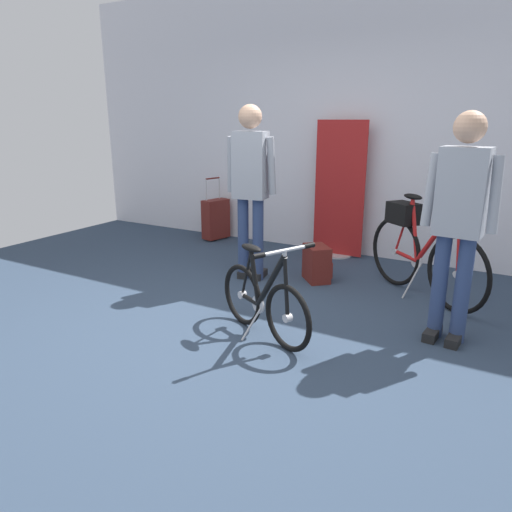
% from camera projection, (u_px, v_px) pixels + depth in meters
% --- Properties ---
extents(ground_plane, '(7.62, 7.62, 0.00)m').
position_uv_depth(ground_plane, '(220.00, 333.00, 3.67)').
color(ground_plane, '#2D3D51').
extents(back_wall, '(7.62, 0.10, 3.15)m').
position_uv_depth(back_wall, '(349.00, 119.00, 5.49)').
color(back_wall, silver).
rests_on(back_wall, ground_plane).
extents(floor_banner_stand, '(0.60, 0.36, 1.57)m').
position_uv_depth(floor_banner_stand, '(339.00, 197.00, 5.54)').
color(floor_banner_stand, '#B7B7BC').
rests_on(floor_banner_stand, ground_plane).
extents(folding_bike_foreground, '(0.98, 0.58, 0.75)m').
position_uv_depth(folding_bike_foreground, '(263.00, 300.00, 3.55)').
color(folding_bike_foreground, black).
rests_on(folding_bike_foreground, ground_plane).
extents(display_bike_left, '(1.20, 0.89, 1.01)m').
position_uv_depth(display_bike_left, '(420.00, 248.00, 4.35)').
color(display_bike_left, black).
rests_on(display_bike_left, ground_plane).
extents(visitor_near_wall, '(0.53, 0.31, 1.72)m').
position_uv_depth(visitor_near_wall, '(250.00, 182.00, 4.65)').
color(visitor_near_wall, navy).
rests_on(visitor_near_wall, ground_plane).
extents(visitor_browsing, '(0.53, 0.29, 1.64)m').
position_uv_depth(visitor_browsing, '(459.00, 215.00, 3.32)').
color(visitor_browsing, navy).
rests_on(visitor_browsing, ground_plane).
extents(rolling_suitcase, '(0.26, 0.39, 0.83)m').
position_uv_depth(rolling_suitcase, '(216.00, 219.00, 6.42)').
color(rolling_suitcase, maroon).
rests_on(rolling_suitcase, ground_plane).
extents(backpack_on_floor, '(0.36, 0.37, 0.36)m').
position_uv_depth(backpack_on_floor, '(317.00, 264.00, 4.81)').
color(backpack_on_floor, maroon).
rests_on(backpack_on_floor, ground_plane).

